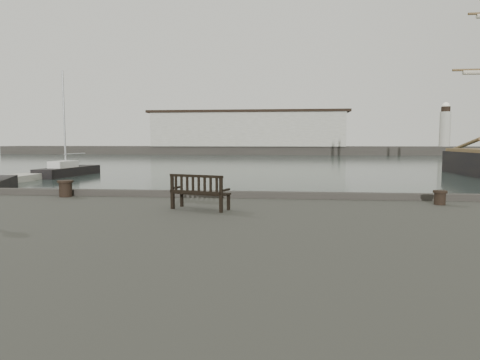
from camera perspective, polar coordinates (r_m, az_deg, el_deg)
The scene contains 6 objects.
ground at distance 12.77m, azimuth -0.08°, elevation -9.22°, with size 400.00×400.00×0.00m, color black.
breakwater at distance 104.46m, azimuth 2.91°, elevation 5.78°, with size 140.00×9.50×12.20m.
bench at distance 10.17m, azimuth -5.36°, elevation -2.50°, with size 1.49×0.91×0.81m.
bollard_left at distance 13.49m, azimuth -22.24°, elevation -1.06°, with size 0.46×0.46×0.48m, color black.
bollard_right at distance 12.05m, azimuth 25.10°, elevation -2.14°, with size 0.35×0.35×0.36m, color black.
yacht_d at distance 42.76m, azimuth -21.89°, elevation 0.85°, with size 2.68×8.01×10.15m.
Camera 1 is at (1.34, -12.29, 3.17)m, focal length 32.00 mm.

